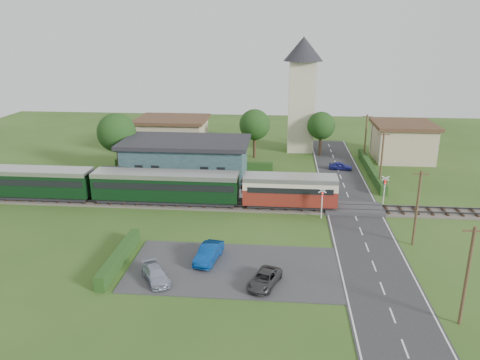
# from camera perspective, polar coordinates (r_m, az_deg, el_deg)

# --- Properties ---
(ground) EXTENTS (120.00, 120.00, 0.00)m
(ground) POSITION_cam_1_polar(r_m,az_deg,el_deg) (49.46, 2.39, -4.21)
(ground) COLOR #2D4C19
(railway_track) EXTENTS (76.00, 3.20, 0.49)m
(railway_track) POSITION_cam_1_polar(r_m,az_deg,el_deg) (51.27, 2.50, -3.25)
(railway_track) COLOR #4C443D
(railway_track) RESTS_ON ground
(road) EXTENTS (6.00, 70.00, 0.05)m
(road) POSITION_cam_1_polar(r_m,az_deg,el_deg) (50.02, 13.94, -4.46)
(road) COLOR #28282B
(road) RESTS_ON ground
(car_park) EXTENTS (17.00, 9.00, 0.08)m
(car_park) POSITION_cam_1_polar(r_m,az_deg,el_deg) (38.71, -0.82, -10.75)
(car_park) COLOR #333335
(car_park) RESTS_ON ground
(crossing_deck) EXTENTS (6.20, 3.40, 0.45)m
(crossing_deck) POSITION_cam_1_polar(r_m,az_deg,el_deg) (51.78, 13.65, -3.41)
(crossing_deck) COLOR #333335
(crossing_deck) RESTS_ON ground
(platform) EXTENTS (30.00, 3.00, 0.45)m
(platform) POSITION_cam_1_polar(r_m,az_deg,el_deg) (55.54, -7.69, -1.59)
(platform) COLOR gray
(platform) RESTS_ON ground
(equipment_hut) EXTENTS (2.30, 2.30, 2.55)m
(equipment_hut) POSITION_cam_1_polar(r_m,az_deg,el_deg) (57.35, -15.57, 0.14)
(equipment_hut) COLOR beige
(equipment_hut) RESTS_ON platform
(station_building) EXTENTS (16.00, 9.00, 5.30)m
(station_building) POSITION_cam_1_polar(r_m,az_deg,el_deg) (60.20, -6.58, 2.46)
(station_building) COLOR #244148
(station_building) RESTS_ON ground
(train) EXTENTS (43.20, 2.90, 3.40)m
(train) POSITION_cam_1_polar(r_m,az_deg,el_deg) (52.93, -12.37, -0.60)
(train) COLOR #232328
(train) RESTS_ON ground
(church_tower) EXTENTS (6.00, 6.00, 17.60)m
(church_tower) POSITION_cam_1_polar(r_m,az_deg,el_deg) (74.30, 7.58, 11.28)
(church_tower) COLOR beige
(church_tower) RESTS_ON ground
(house_west) EXTENTS (10.80, 8.80, 5.50)m
(house_west) POSITION_cam_1_polar(r_m,az_deg,el_deg) (74.52, -8.20, 5.47)
(house_west) COLOR tan
(house_west) RESTS_ON ground
(house_east) EXTENTS (8.80, 8.80, 5.50)m
(house_east) POSITION_cam_1_polar(r_m,az_deg,el_deg) (73.73, 19.21, 4.52)
(house_east) COLOR tan
(house_east) RESTS_ON ground
(hedge_carpark) EXTENTS (0.80, 9.00, 1.20)m
(hedge_carpark) POSITION_cam_1_polar(r_m,az_deg,el_deg) (40.48, -14.50, -9.13)
(hedge_carpark) COLOR #193814
(hedge_carpark) RESTS_ON ground
(hedge_roadside) EXTENTS (0.80, 18.00, 1.20)m
(hedge_roadside) POSITION_cam_1_polar(r_m,az_deg,el_deg) (65.46, 15.66, 1.26)
(hedge_roadside) COLOR #193814
(hedge_roadside) RESTS_ON ground
(hedge_station) EXTENTS (22.00, 0.80, 1.30)m
(hedge_station) POSITION_cam_1_polar(r_m,az_deg,el_deg) (65.00, -5.72, 1.78)
(hedge_station) COLOR #193814
(hedge_station) RESTS_ON ground
(tree_a) EXTENTS (5.20, 5.20, 8.00)m
(tree_a) POSITION_cam_1_polar(r_m,az_deg,el_deg) (65.11, -14.82, 5.59)
(tree_a) COLOR #332316
(tree_a) RESTS_ON ground
(tree_b) EXTENTS (4.60, 4.60, 7.34)m
(tree_b) POSITION_cam_1_polar(r_m,az_deg,el_deg) (70.23, 1.79, 6.74)
(tree_b) COLOR #332316
(tree_b) RESTS_ON ground
(tree_c) EXTENTS (4.20, 4.20, 6.78)m
(tree_c) POSITION_cam_1_polar(r_m,az_deg,el_deg) (72.37, 9.87, 6.53)
(tree_c) COLOR #332316
(tree_c) RESTS_ON ground
(utility_pole_a) EXTENTS (1.40, 0.22, 7.00)m
(utility_pole_a) POSITION_cam_1_polar(r_m,az_deg,el_deg) (33.77, 25.95, -10.39)
(utility_pole_a) COLOR #473321
(utility_pole_a) RESTS_ON ground
(utility_pole_b) EXTENTS (1.40, 0.22, 7.00)m
(utility_pole_b) POSITION_cam_1_polar(r_m,az_deg,el_deg) (44.17, 20.77, -3.14)
(utility_pole_b) COLOR #473321
(utility_pole_b) RESTS_ON ground
(utility_pole_c) EXTENTS (1.40, 0.22, 7.00)m
(utility_pole_c) POSITION_cam_1_polar(r_m,az_deg,el_deg) (58.99, 16.88, 2.41)
(utility_pole_c) COLOR #473321
(utility_pole_c) RESTS_ON ground
(utility_pole_d) EXTENTS (1.40, 0.22, 7.00)m
(utility_pole_d) POSITION_cam_1_polar(r_m,az_deg,el_deg) (70.44, 15.05, 5.01)
(utility_pole_d) COLOR #473321
(utility_pole_d) RESTS_ON ground
(crossing_signal_near) EXTENTS (0.84, 0.28, 3.28)m
(crossing_signal_near) POSITION_cam_1_polar(r_m,az_deg,el_deg) (48.45, 9.98, -2.24)
(crossing_signal_near) COLOR silver
(crossing_signal_near) RESTS_ON ground
(crossing_signal_far) EXTENTS (0.84, 0.28, 3.28)m
(crossing_signal_far) POSITION_cam_1_polar(r_m,az_deg,el_deg) (54.02, 17.23, -0.67)
(crossing_signal_far) COLOR silver
(crossing_signal_far) RESTS_ON ground
(streetlamp_west) EXTENTS (0.30, 0.30, 5.15)m
(streetlamp_west) POSITION_cam_1_polar(r_m,az_deg,el_deg) (71.78, -14.58, 4.80)
(streetlamp_west) COLOR #3F3F47
(streetlamp_west) RESTS_ON ground
(streetlamp_east) EXTENTS (0.30, 0.30, 5.15)m
(streetlamp_east) POSITION_cam_1_polar(r_m,az_deg,el_deg) (75.69, 15.76, 5.37)
(streetlamp_east) COLOR #3F3F47
(streetlamp_east) RESTS_ON ground
(car_on_road) EXTENTS (3.31, 1.68, 1.08)m
(car_on_road) POSITION_cam_1_polar(r_m,az_deg,el_deg) (66.18, 12.15, 1.70)
(car_on_road) COLOR navy
(car_on_road) RESTS_ON road
(car_park_blue) EXTENTS (2.16, 4.35, 1.37)m
(car_park_blue) POSITION_cam_1_polar(r_m,az_deg,el_deg) (39.64, -3.82, -8.88)
(car_park_blue) COLOR navy
(car_park_blue) RESTS_ON car_park
(car_park_silver) EXTENTS (3.22, 3.95, 1.08)m
(car_park_silver) POSITION_cam_1_polar(r_m,az_deg,el_deg) (37.29, -10.25, -11.25)
(car_park_silver) COLOR #989FB3
(car_park_silver) RESTS_ON car_park
(car_park_dark) EXTENTS (2.92, 4.16, 1.06)m
(car_park_dark) POSITION_cam_1_polar(r_m,az_deg,el_deg) (36.16, 2.99, -11.97)
(car_park_dark) COLOR #343436
(car_park_dark) RESTS_ON car_park
(pedestrian_near) EXTENTS (0.82, 0.66, 1.95)m
(pedestrian_near) POSITION_cam_1_polar(r_m,az_deg,el_deg) (54.24, 0.40, -0.56)
(pedestrian_near) COLOR gray
(pedestrian_near) RESTS_ON platform
(pedestrian_far) EXTENTS (0.94, 1.03, 1.71)m
(pedestrian_far) POSITION_cam_1_polar(r_m,az_deg,el_deg) (56.95, -15.28, -0.43)
(pedestrian_far) COLOR gray
(pedestrian_far) RESTS_ON platform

